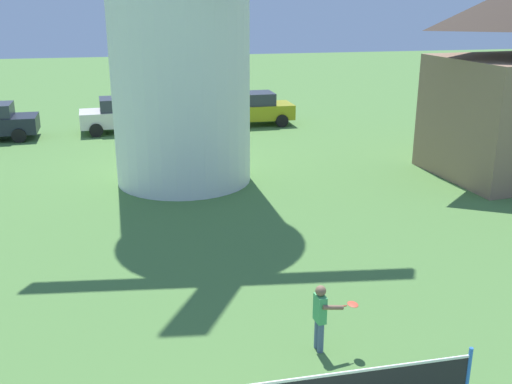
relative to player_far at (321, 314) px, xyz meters
name	(u,v)px	position (x,y,z in m)	size (l,w,h in m)	color
player_far	(321,314)	(0.00, 0.00, 0.00)	(0.74, 0.45, 1.24)	slate
parked_car_cream	(127,114)	(-3.12, 18.86, 0.11)	(4.26, 2.07, 1.56)	silver
parked_car_mustard	(249,108)	(2.62, 19.07, 0.11)	(4.21, 1.92, 1.56)	#999919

